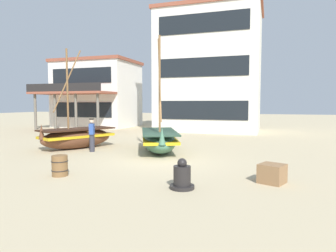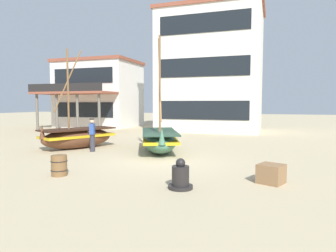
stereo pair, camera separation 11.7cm
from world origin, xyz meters
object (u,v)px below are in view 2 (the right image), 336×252
object	(u,v)px
fisherman_by_hull	(92,135)
capstan_winch	(181,177)
cargo_crate	(271,174)
fishing_boat_centre_large	(78,137)
harbor_building_annex	(99,94)
fishing_boat_near_left	(159,140)
harbor_building_main	(210,71)
wooden_barrel	(59,165)

from	to	relation	value
fisherman_by_hull	capstan_winch	distance (m)	7.88
capstan_winch	cargo_crate	distance (m)	2.86
fishing_boat_centre_large	harbor_building_annex	distance (m)	16.27
fishing_boat_near_left	harbor_building_main	distance (m)	13.49
fishing_boat_near_left	harbor_building_annex	bearing A→B (deg)	131.13
harbor_building_main	harbor_building_annex	distance (m)	12.35
fishing_boat_near_left	fishing_boat_centre_large	size ratio (longest dim) A/B	1.08
wooden_barrel	fishing_boat_near_left	bearing A→B (deg)	76.53
wooden_barrel	harbor_building_annex	distance (m)	22.58
fishing_boat_centre_large	harbor_building_annex	size ratio (longest dim) A/B	0.59
cargo_crate	harbor_building_annex	xyz separation A→B (m)	(-17.43, 18.35, 3.16)
cargo_crate	harbor_building_annex	size ratio (longest dim) A/B	0.08
fisherman_by_hull	harbor_building_annex	distance (m)	17.52
capstan_winch	wooden_barrel	world-z (taller)	capstan_winch
fisherman_by_hull	harbor_building_annex	world-z (taller)	harbor_building_annex
capstan_winch	cargo_crate	world-z (taller)	capstan_winch
wooden_barrel	cargo_crate	xyz separation A→B (m)	(6.77, 1.31, -0.06)
fisherman_by_hull	harbor_building_annex	xyz separation A→B (m)	(-8.85, 14.89, 2.62)
capstan_winch	fisherman_by_hull	bearing A→B (deg)	141.20
harbor_building_annex	fisherman_by_hull	bearing A→B (deg)	-59.29
harbor_building_main	harbor_building_annex	xyz separation A→B (m)	(-12.15, 1.17, -1.86)
wooden_barrel	harbor_building_main	distance (m)	19.21
capstan_winch	wooden_barrel	size ratio (longest dim) A/B	1.26
harbor_building_annex	capstan_winch	bearing A→B (deg)	-52.93
fishing_boat_near_left	wooden_barrel	world-z (taller)	fishing_boat_near_left
capstan_winch	wooden_barrel	bearing A→B (deg)	178.00
fishing_boat_centre_large	fisherman_by_hull	xyz separation A→B (m)	(1.39, -0.71, 0.22)
fisherman_by_hull	harbor_building_main	bearing A→B (deg)	76.44
capstan_winch	harbor_building_annex	distance (m)	25.03
fisherman_by_hull	harbor_building_main	xyz separation A→B (m)	(3.31, 13.72, 4.49)
fishing_boat_near_left	cargo_crate	world-z (taller)	fishing_boat_near_left
fishing_boat_centre_large	cargo_crate	bearing A→B (deg)	-22.70
harbor_building_main	cargo_crate	bearing A→B (deg)	-72.94
fishing_boat_near_left	capstan_winch	size ratio (longest dim) A/B	6.51
fishing_boat_near_left	capstan_winch	bearing A→B (deg)	-64.11
cargo_crate	harbor_building_main	bearing A→B (deg)	107.06
wooden_barrel	cargo_crate	size ratio (longest dim) A/B	1.00
cargo_crate	harbor_building_main	distance (m)	18.66
fishing_boat_centre_large	wooden_barrel	bearing A→B (deg)	-59.73
harbor_building_main	wooden_barrel	bearing A→B (deg)	-94.64
fisherman_by_hull	capstan_winch	size ratio (longest dim) A/B	1.91
fishing_boat_centre_large	harbor_building_annex	world-z (taller)	harbor_building_annex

